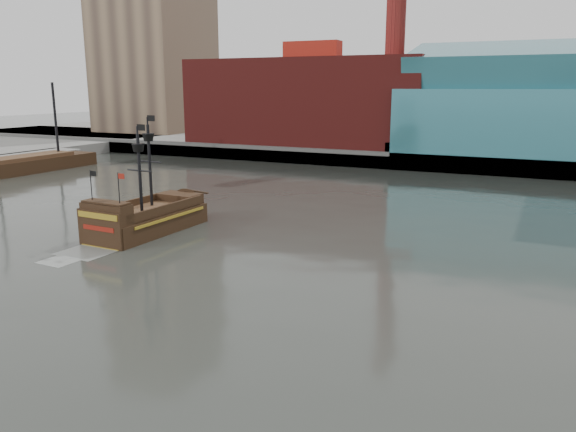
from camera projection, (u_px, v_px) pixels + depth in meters
The scene contains 6 objects.
ground at pixel (162, 333), 28.62m from camera, with size 400.00×400.00×0.00m, color #252823.
promenade_far at pixel (455, 146), 109.56m from camera, with size 220.00×60.00×2.00m, color slate.
seawall at pixel (423, 163), 83.46m from camera, with size 220.00×1.00×2.60m, color #4C4C49.
skyline at pixel (488, 13), 95.55m from camera, with size 149.00×45.00×62.00m.
pirate_ship at pixel (147, 221), 48.38m from camera, with size 5.02×14.39×10.65m.
docked_vessel at pixel (30, 166), 82.97m from camera, with size 5.38×21.74×14.71m.
Camera 1 is at (17.12, -21.28, 12.27)m, focal length 35.00 mm.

